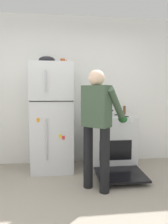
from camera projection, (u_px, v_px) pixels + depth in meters
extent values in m
plane|color=#9E9384|center=(91.00, 223.00, 2.05)|extent=(8.00, 8.00, 0.00)
cube|color=white|center=(76.00, 91.00, 3.86)|extent=(6.00, 0.10, 2.70)
cube|color=silver|center=(53.00, 117.00, 3.48)|extent=(0.68, 0.68, 1.78)
cube|color=black|center=(51.00, 101.00, 3.11)|extent=(0.67, 0.01, 0.01)
cylinder|color=#B7B7BC|center=(46.00, 140.00, 3.13)|extent=(0.02, 0.02, 0.65)
cylinder|color=#B7B7BC|center=(45.00, 81.00, 3.05)|extent=(0.02, 0.02, 0.33)
cube|color=orange|center=(38.00, 120.00, 3.11)|extent=(0.04, 0.01, 0.06)
cube|color=yellow|center=(60.00, 136.00, 3.17)|extent=(0.04, 0.01, 0.06)
cube|color=red|center=(63.00, 138.00, 3.18)|extent=(0.04, 0.01, 0.06)
cube|color=silver|center=(111.00, 141.00, 3.63)|extent=(0.76, 0.64, 0.90)
cube|color=black|center=(116.00, 150.00, 3.32)|extent=(0.53, 0.01, 0.32)
cylinder|color=black|center=(103.00, 117.00, 3.43)|extent=(0.17, 0.17, 0.01)
cylinder|color=black|center=(124.00, 117.00, 3.47)|extent=(0.17, 0.17, 0.01)
cylinder|color=black|center=(99.00, 115.00, 3.71)|extent=(0.17, 0.17, 0.01)
cylinder|color=black|center=(119.00, 115.00, 3.75)|extent=(0.17, 0.17, 0.01)
cylinder|color=silver|center=(100.00, 122.00, 3.23)|extent=(0.04, 0.03, 0.04)
cylinder|color=silver|center=(111.00, 122.00, 3.25)|extent=(0.04, 0.03, 0.04)
cylinder|color=silver|center=(122.00, 122.00, 3.27)|extent=(0.04, 0.03, 0.04)
cylinder|color=silver|center=(132.00, 122.00, 3.29)|extent=(0.04, 0.03, 0.04)
cube|color=black|center=(120.00, 175.00, 3.06)|extent=(0.72, 0.58, 0.05)
cylinder|color=black|center=(88.00, 157.00, 2.81)|extent=(0.13, 0.13, 0.86)
cylinder|color=black|center=(105.00, 160.00, 2.66)|extent=(0.13, 0.13, 0.86)
cube|color=#384C38|center=(96.00, 106.00, 2.67)|extent=(0.40, 0.39, 0.54)
sphere|color=beige|center=(97.00, 78.00, 2.64)|extent=(0.21, 0.21, 0.21)
sphere|color=#393939|center=(97.00, 81.00, 2.64)|extent=(0.15, 0.15, 0.15)
cylinder|color=#384C38|center=(92.00, 104.00, 2.94)|extent=(0.36, 0.39, 0.48)
cylinder|color=#384C38|center=(117.00, 105.00, 2.71)|extent=(0.36, 0.39, 0.48)
ellipsoid|color=#1E5123|center=(98.00, 117.00, 3.11)|extent=(0.12, 0.18, 0.10)
ellipsoid|color=#1E5123|center=(123.00, 119.00, 2.88)|extent=(0.12, 0.18, 0.10)
cylinder|color=#236638|center=(103.00, 113.00, 3.52)|extent=(0.26, 0.26, 0.11)
cube|color=black|center=(94.00, 111.00, 3.49)|extent=(0.05, 0.03, 0.02)
cube|color=black|center=(112.00, 111.00, 3.53)|extent=(0.05, 0.03, 0.02)
cylinder|color=#B24C1E|center=(63.00, 62.00, 3.46)|extent=(0.08, 0.08, 0.10)
torus|color=#B24C1E|center=(65.00, 61.00, 3.46)|extent=(0.06, 0.01, 0.06)
cylinder|color=brown|center=(124.00, 110.00, 3.81)|extent=(0.05, 0.05, 0.16)
ellipsoid|color=black|center=(47.00, 60.00, 3.38)|extent=(0.27, 0.27, 0.12)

